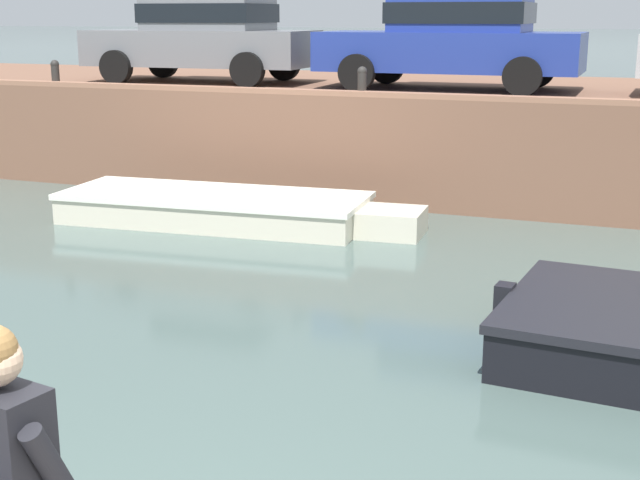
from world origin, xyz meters
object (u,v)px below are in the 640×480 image
at_px(boat_moored_west_cream, 228,209).
at_px(car_leftmost_grey, 204,35).
at_px(car_left_inner_blue, 454,38).
at_px(mooring_bollard_mid, 362,80).
at_px(person_seated_right, 15,470).
at_px(mooring_bollard_west, 55,72).

height_order(boat_moored_west_cream, car_leftmost_grey, car_leftmost_grey).
bearing_deg(car_leftmost_grey, car_left_inner_blue, -0.02).
bearing_deg(mooring_bollard_mid, car_left_inner_blue, 58.09).
xyz_separation_m(mooring_bollard_mid, person_seated_right, (2.21, -10.74, -0.70)).
distance_m(car_leftmost_grey, person_seated_right, 13.77).
relative_size(car_left_inner_blue, mooring_bollard_west, 9.69).
bearing_deg(boat_moored_west_cream, car_left_inner_blue, 56.80).
bearing_deg(car_left_inner_blue, boat_moored_west_cream, -123.20).
xyz_separation_m(car_leftmost_grey, mooring_bollard_mid, (3.61, -1.67, -0.61)).
distance_m(car_left_inner_blue, mooring_bollard_mid, 2.05).
bearing_deg(mooring_bollard_west, car_left_inner_blue, 13.89).
distance_m(car_leftmost_grey, mooring_bollard_west, 2.74).
distance_m(mooring_bollard_west, person_seated_right, 13.36).
bearing_deg(person_seated_right, mooring_bollard_west, 126.36).
bearing_deg(mooring_bollard_west, boat_moored_west_cream, -24.54).
height_order(mooring_bollard_west, mooring_bollard_mid, same).
xyz_separation_m(boat_moored_west_cream, mooring_bollard_west, (-4.35, 1.98, 1.73)).
relative_size(mooring_bollard_west, person_seated_right, 0.46).
relative_size(car_leftmost_grey, mooring_bollard_west, 9.48).
height_order(boat_moored_west_cream, person_seated_right, person_seated_right).
relative_size(boat_moored_west_cream, mooring_bollard_west, 11.96).
bearing_deg(car_left_inner_blue, mooring_bollard_west, -166.11).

